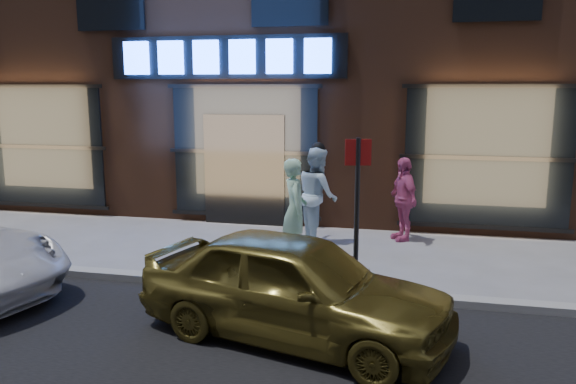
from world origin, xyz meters
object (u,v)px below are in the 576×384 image
man_bowtie (295,209)px  sign_post (357,202)px  man_cap (318,195)px  passerby (403,199)px  gold_sedan (294,286)px

man_bowtie → sign_post: (1.22, -1.57, 0.50)m
man_cap → passerby: bearing=-100.9°
passerby → gold_sedan: size_ratio=0.43×
man_bowtie → man_cap: size_ratio=0.95×
man_bowtie → gold_sedan: bearing=172.0°
man_cap → gold_sedan: man_cap is taller
passerby → sign_post: bearing=-37.1°
man_cap → gold_sedan: size_ratio=0.49×
passerby → man_cap: bearing=-100.4°
passerby → sign_post: 3.34m
man_cap → gold_sedan: bearing=158.9°
man_bowtie → passerby: size_ratio=1.08×
sign_post → gold_sedan: bearing=-122.6°
passerby → sign_post: sign_post is taller
gold_sedan → man_bowtie: bearing=26.4°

